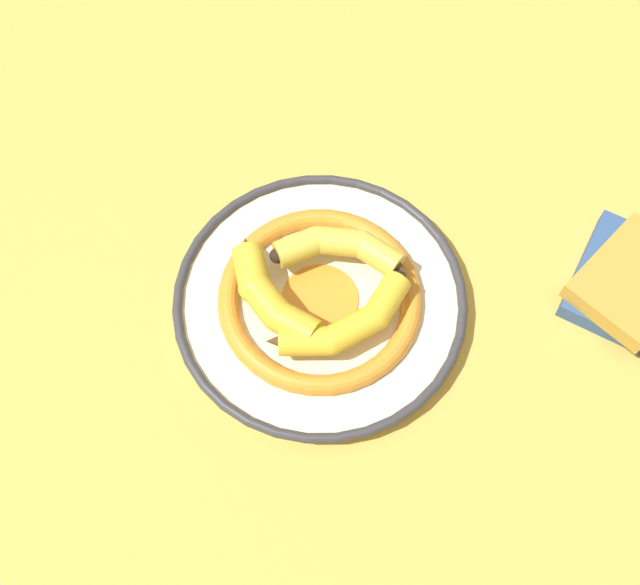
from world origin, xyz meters
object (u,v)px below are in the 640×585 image
object	(u,v)px
banana_a	(268,295)
banana_c	(342,248)
decorative_bowl	(320,300)
book_stack	(634,282)
banana_b	(346,324)

from	to	relation	value
banana_a	banana_c	world-z (taller)	banana_a
decorative_bowl	banana_c	bearing A→B (deg)	158.79
banana_c	book_stack	xyz separation A→B (m)	(-0.00, 0.38, -0.03)
banana_a	book_stack	xyz separation A→B (m)	(-0.08, 0.46, -0.03)
banana_a	book_stack	distance (m)	0.47
book_stack	banana_c	bearing A→B (deg)	122.17
decorative_bowl	book_stack	xyz separation A→B (m)	(-0.06, 0.40, 0.01)
banana_b	banana_c	xyz separation A→B (m)	(-0.10, -0.01, 0.00)
decorative_bowl	banana_a	world-z (taller)	banana_a
banana_b	book_stack	bearing A→B (deg)	-18.80
banana_a	banana_b	size ratio (longest dim) A/B	0.86
banana_b	banana_c	world-z (taller)	same
decorative_bowl	book_stack	distance (m)	0.40
banana_b	book_stack	world-z (taller)	banana_b
banana_c	banana_a	bearing A→B (deg)	42.89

